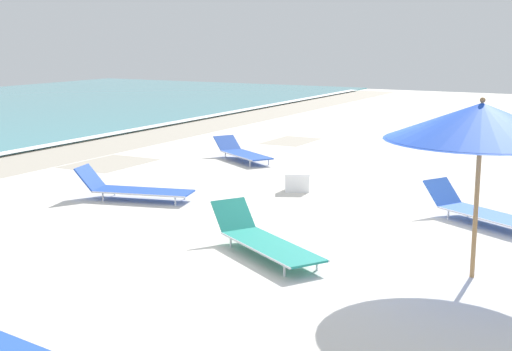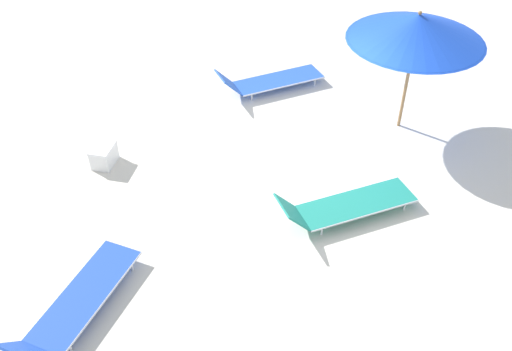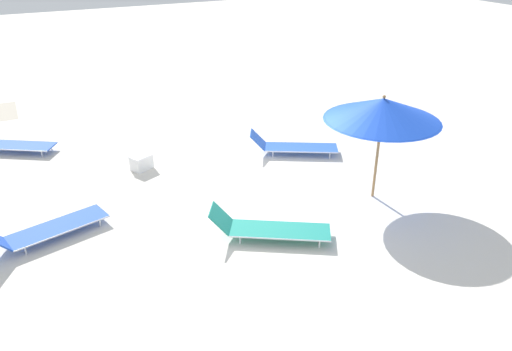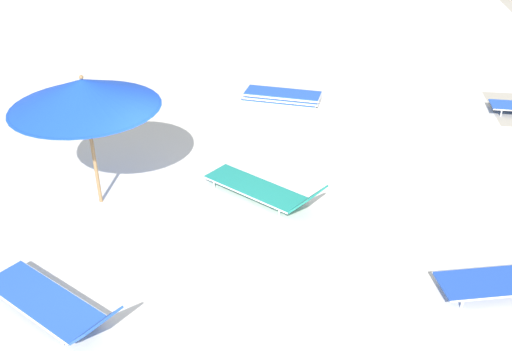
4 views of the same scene
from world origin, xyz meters
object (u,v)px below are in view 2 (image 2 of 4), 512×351
Objects in this scene: sun_lounger_beside_umbrella at (269,80)px; cooler_box at (104,155)px; sun_lounger_under_umbrella at (75,304)px; beach_umbrella at (417,28)px; sun_lounger_near_water_right at (344,205)px.

cooler_box is at bearing 106.76° from sun_lounger_beside_umbrella.
sun_lounger_under_umbrella is 3.25m from cooler_box.
cooler_box is at bearing 49.48° from beach_umbrella.
sun_lounger_near_water_right reaches higher than cooler_box.
sun_lounger_under_umbrella is at bearing 77.95° from beach_umbrella.
beach_umbrella reaches higher than sun_lounger_beside_umbrella.
beach_umbrella is at bearing -116.93° from sun_lounger_under_umbrella.
cooler_box is (2.19, -2.40, -0.03)m from sun_lounger_under_umbrella.
sun_lounger_beside_umbrella is at bearing -92.38° from sun_lounger_under_umbrella.
sun_lounger_beside_umbrella is (1.37, -6.18, -0.00)m from sun_lounger_under_umbrella.
sun_lounger_under_umbrella is 6.33m from sun_lounger_beside_umbrella.
sun_lounger_near_water_right is at bearing -130.72° from sun_lounger_under_umbrella.
sun_lounger_beside_umbrella reaches higher than cooler_box.
beach_umbrella is 3.34m from sun_lounger_beside_umbrella.
sun_lounger_under_umbrella is at bearing 131.50° from sun_lounger_beside_umbrella.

